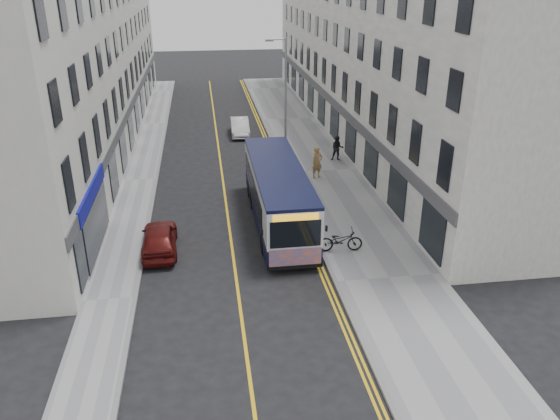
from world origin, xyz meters
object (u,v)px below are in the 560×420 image
object	(u,v)px
pedestrian_near	(317,162)
car_white	(240,127)
bicycle	(340,240)
pedestrian_far	(337,148)
car_maroon	(159,238)
city_bus	(278,193)
streetlamp	(284,97)

from	to	relation	value
pedestrian_near	car_white	xyz separation A→B (m)	(-3.90, 10.46, -0.46)
bicycle	car_white	world-z (taller)	car_white
pedestrian_far	car_maroon	size ratio (longest dim) A/B	0.43
car_maroon	city_bus	bearing A→B (deg)	-160.40
city_bus	bicycle	world-z (taller)	city_bus
city_bus	pedestrian_far	bearing A→B (deg)	59.66
pedestrian_near	streetlamp	bearing A→B (deg)	93.68
pedestrian_far	pedestrian_near	bearing A→B (deg)	-114.68
streetlamp	bicycle	world-z (taller)	streetlamp
city_bus	car_maroon	xyz separation A→B (m)	(-5.72, -2.19, -0.98)
bicycle	pedestrian_far	distance (m)	12.81
streetlamp	pedestrian_near	size ratio (longest dim) A/B	4.12
bicycle	car_maroon	distance (m)	8.16
streetlamp	bicycle	size ratio (longest dim) A/B	4.00
pedestrian_far	city_bus	bearing A→B (deg)	-111.66
city_bus	pedestrian_near	world-z (taller)	city_bus
city_bus	pedestrian_far	world-z (taller)	city_bus
pedestrian_near	car_white	distance (m)	11.18
pedestrian_near	car_white	size ratio (longest dim) A/B	0.50
streetlamp	car_maroon	world-z (taller)	streetlamp
car_white	car_maroon	xyz separation A→B (m)	(-5.05, -18.55, 0.03)
city_bus	car_white	distance (m)	16.40
pedestrian_near	car_maroon	size ratio (longest dim) A/B	0.50
car_white	bicycle	bearing A→B (deg)	-80.25
car_white	car_maroon	bearing A→B (deg)	-104.05
streetlamp	bicycle	bearing A→B (deg)	-87.14
bicycle	pedestrian_far	size ratio (longest dim) A/B	1.21
streetlamp	car_maroon	xyz separation A→B (m)	(-7.42, -11.31, -3.72)
streetlamp	bicycle	distance (m)	13.22
bicycle	car_maroon	xyz separation A→B (m)	(-8.05, 1.36, 0.02)
pedestrian_far	car_white	size ratio (longest dim) A/B	0.43
streetlamp	pedestrian_near	world-z (taller)	streetlamp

